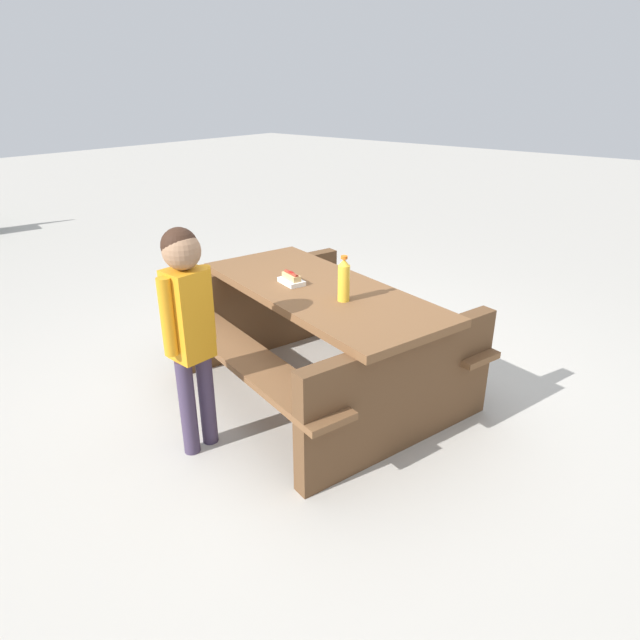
# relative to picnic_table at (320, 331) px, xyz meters

# --- Properties ---
(ground_plane) EXTENTS (30.00, 30.00, 0.00)m
(ground_plane) POSITION_rel_picnic_table_xyz_m (0.00, 0.00, -0.44)
(ground_plane) COLOR #B7B2A8
(ground_plane) RESTS_ON ground
(picnic_table) EXTENTS (2.09, 1.81, 0.75)m
(picnic_table) POSITION_rel_picnic_table_xyz_m (0.00, 0.00, 0.00)
(picnic_table) COLOR brown
(picnic_table) RESTS_ON ground
(soda_bottle) EXTENTS (0.07, 0.07, 0.28)m
(soda_bottle) POSITION_rel_picnic_table_xyz_m (-0.25, 0.09, 0.43)
(soda_bottle) COLOR yellow
(soda_bottle) RESTS_ON picnic_table
(hotdog_tray) EXTENTS (0.20, 0.16, 0.08)m
(hotdog_tray) POSITION_rel_picnic_table_xyz_m (0.19, 0.06, 0.34)
(hotdog_tray) COLOR white
(hotdog_tray) RESTS_ON picnic_table
(child_in_coat) EXTENTS (0.20, 0.32, 1.29)m
(child_in_coat) POSITION_rel_picnic_table_xyz_m (0.13, 0.93, 0.38)
(child_in_coat) COLOR #3F334C
(child_in_coat) RESTS_ON ground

